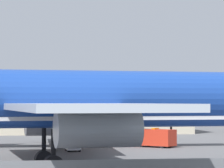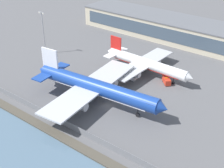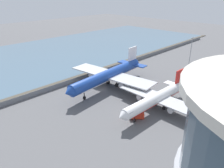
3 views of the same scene
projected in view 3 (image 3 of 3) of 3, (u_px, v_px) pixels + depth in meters
The scene contains 9 objects.
ground_plane at pixel (102, 90), 98.62m from camera, with size 500.00×500.00×0.00m, color #565659.
waterfront_lagoon at pixel (28, 59), 144.00m from camera, with size 320.00×98.00×0.01m.
shoreline_seawall at pixel (74, 78), 111.62m from camera, with size 320.00×3.00×0.50m.
perimeter_fence at pixel (80, 79), 108.41m from camera, with size 280.00×0.10×2.22m.
cargo_jet_blue at pixel (109, 75), 99.66m from camera, with size 50.66×43.48×15.36m.
passenger_jet_white_red at pixel (157, 98), 80.93m from camera, with size 39.66×33.67×12.22m.
baggage_tug at pixel (144, 101), 87.10m from camera, with size 1.66×3.23×1.80m.
ops_van at pixel (137, 115), 76.31m from camera, with size 5.13×5.19×2.48m.
apron_light_mast_apron_east at pixel (190, 53), 115.64m from camera, with size 3.20×0.40×19.22m.
Camera 3 is at (61.11, 65.63, 41.39)m, focal length 35.00 mm.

